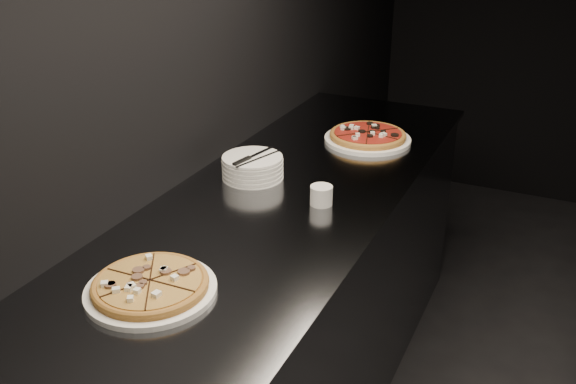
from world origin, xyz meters
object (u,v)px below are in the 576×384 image
at_px(ramekin, 321,195).
at_px(counter, 282,310).
at_px(cutlery, 252,158).
at_px(plate_stack, 253,167).
at_px(pizza_mushroom, 151,286).
at_px(pizza_tomato, 368,136).

bearing_deg(ramekin, counter, -178.62).
height_order(cutlery, ramekin, cutlery).
relative_size(counter, cutlery, 11.06).
bearing_deg(plate_stack, cutlery, -62.38).
height_order(pizza_mushroom, plate_stack, plate_stack).
height_order(pizza_tomato, cutlery, cutlery).
height_order(pizza_mushroom, cutlery, cutlery).
bearing_deg(pizza_mushroom, ramekin, 73.61).
bearing_deg(counter, cutlery, 150.61).
bearing_deg(ramekin, plate_stack, 161.98).
bearing_deg(ramekin, pizza_mushroom, -106.39).
height_order(counter, plate_stack, plate_stack).
bearing_deg(cutlery, plate_stack, 129.03).
height_order(counter, cutlery, cutlery).
relative_size(counter, pizza_tomato, 6.40).
bearing_deg(ramekin, pizza_tomato, 94.83).
xyz_separation_m(plate_stack, cutlery, (0.01, -0.02, 0.04)).
xyz_separation_m(pizza_mushroom, ramekin, (0.19, 0.66, 0.01)).
xyz_separation_m(pizza_tomato, ramekin, (0.05, -0.63, 0.01)).
height_order(pizza_mushroom, ramekin, ramekin).
relative_size(counter, ramekin, 33.26).
relative_size(pizza_tomato, plate_stack, 1.77).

